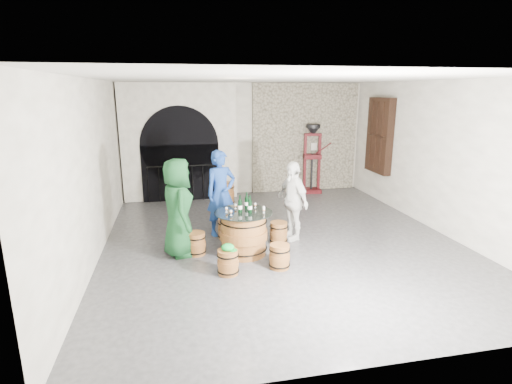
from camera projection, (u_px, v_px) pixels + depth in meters
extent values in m
plane|color=#303033|center=(280.00, 239.00, 8.24)|extent=(8.00, 8.00, 0.00)
plane|color=silver|center=(245.00, 139.00, 11.63)|extent=(8.00, 0.00, 8.00)
plane|color=silver|center=(384.00, 232.00, 4.05)|extent=(8.00, 0.00, 8.00)
plane|color=silver|center=(93.00, 170.00, 7.16)|extent=(0.00, 8.00, 8.00)
plane|color=silver|center=(439.00, 157.00, 8.52)|extent=(0.00, 8.00, 8.00)
plane|color=beige|center=(283.00, 79.00, 7.44)|extent=(8.00, 8.00, 0.00)
cube|color=#A29981|center=(305.00, 138.00, 11.93)|extent=(3.20, 0.12, 3.18)
cube|color=silver|center=(179.00, 142.00, 11.03)|extent=(3.10, 0.50, 3.18)
cube|color=black|center=(181.00, 173.00, 10.98)|extent=(2.10, 0.03, 1.55)
cylinder|color=black|center=(180.00, 145.00, 10.79)|extent=(2.10, 0.03, 2.10)
cylinder|color=black|center=(181.00, 166.00, 10.87)|extent=(1.79, 0.04, 0.04)
cylinder|color=black|center=(148.00, 185.00, 10.81)|extent=(0.02, 0.02, 0.98)
cylinder|color=black|center=(159.00, 185.00, 10.87)|extent=(0.02, 0.02, 0.98)
cylinder|color=black|center=(171.00, 184.00, 10.93)|extent=(0.02, 0.02, 0.98)
cylinder|color=black|center=(182.00, 184.00, 10.99)|extent=(0.02, 0.02, 0.98)
cylinder|color=black|center=(192.00, 183.00, 11.05)|extent=(0.02, 0.02, 0.98)
cylinder|color=black|center=(203.00, 183.00, 11.11)|extent=(0.02, 0.02, 0.98)
cylinder|color=black|center=(214.00, 182.00, 11.16)|extent=(0.02, 0.02, 0.98)
cube|color=black|center=(380.00, 136.00, 10.73)|extent=(0.20, 1.10, 2.00)
cube|color=black|center=(378.00, 136.00, 10.72)|extent=(0.06, 0.88, 1.76)
cube|color=black|center=(379.00, 136.00, 10.73)|extent=(0.22, 0.92, 0.06)
cube|color=black|center=(384.00, 137.00, 10.45)|extent=(0.22, 0.06, 1.80)
cube|color=black|center=(379.00, 136.00, 10.73)|extent=(0.22, 0.06, 1.80)
cube|color=black|center=(374.00, 135.00, 11.00)|extent=(0.22, 0.06, 1.80)
cylinder|color=brown|center=(244.00, 234.00, 7.43)|extent=(0.82, 0.82, 0.78)
cylinder|color=brown|center=(244.00, 234.00, 7.43)|extent=(0.88, 0.88, 0.17)
torus|color=black|center=(244.00, 247.00, 7.49)|extent=(0.88, 0.88, 0.02)
torus|color=black|center=(244.00, 221.00, 7.36)|extent=(0.88, 0.88, 0.02)
cylinder|color=brown|center=(243.00, 214.00, 7.33)|extent=(0.84, 0.84, 0.02)
cylinder|color=black|center=(243.00, 212.00, 7.32)|extent=(1.07, 1.07, 0.01)
cylinder|color=brown|center=(196.00, 244.00, 7.45)|extent=(0.34, 0.34, 0.41)
cylinder|color=brown|center=(196.00, 244.00, 7.45)|extent=(0.36, 0.36, 0.09)
torus|color=black|center=(196.00, 251.00, 7.48)|extent=(0.37, 0.37, 0.02)
torus|color=black|center=(196.00, 237.00, 7.41)|extent=(0.37, 0.37, 0.02)
cylinder|color=brown|center=(196.00, 233.00, 7.39)|extent=(0.34, 0.34, 0.02)
cylinder|color=brown|center=(227.00, 229.00, 8.25)|extent=(0.34, 0.34, 0.41)
cylinder|color=brown|center=(227.00, 229.00, 8.25)|extent=(0.36, 0.36, 0.09)
torus|color=black|center=(227.00, 235.00, 8.29)|extent=(0.37, 0.37, 0.02)
torus|color=black|center=(226.00, 223.00, 8.22)|extent=(0.37, 0.37, 0.02)
cylinder|color=brown|center=(226.00, 219.00, 8.20)|extent=(0.34, 0.34, 0.02)
cylinder|color=brown|center=(279.00, 233.00, 8.02)|extent=(0.34, 0.34, 0.41)
cylinder|color=brown|center=(279.00, 233.00, 8.02)|extent=(0.36, 0.36, 0.09)
torus|color=black|center=(278.00, 239.00, 8.06)|extent=(0.37, 0.37, 0.02)
torus|color=black|center=(279.00, 226.00, 7.99)|extent=(0.37, 0.37, 0.02)
cylinder|color=brown|center=(279.00, 223.00, 7.97)|extent=(0.34, 0.34, 0.02)
cylinder|color=brown|center=(280.00, 257.00, 6.87)|extent=(0.34, 0.34, 0.41)
cylinder|color=brown|center=(280.00, 257.00, 6.87)|extent=(0.36, 0.36, 0.09)
torus|color=black|center=(279.00, 264.00, 6.91)|extent=(0.37, 0.37, 0.02)
torus|color=black|center=(280.00, 249.00, 6.84)|extent=(0.37, 0.37, 0.02)
cylinder|color=brown|center=(280.00, 245.00, 6.82)|extent=(0.34, 0.34, 0.02)
cylinder|color=brown|center=(228.00, 263.00, 6.64)|extent=(0.34, 0.34, 0.41)
cylinder|color=brown|center=(228.00, 263.00, 6.64)|extent=(0.36, 0.36, 0.09)
torus|color=black|center=(228.00, 270.00, 6.68)|extent=(0.37, 0.37, 0.02)
torus|color=black|center=(228.00, 255.00, 6.61)|extent=(0.37, 0.37, 0.02)
cylinder|color=brown|center=(228.00, 251.00, 6.59)|extent=(0.34, 0.34, 0.02)
ellipsoid|color=#0C8E2B|center=(228.00, 247.00, 6.57)|extent=(0.21, 0.21, 0.12)
cylinder|color=#0C8E2B|center=(233.00, 250.00, 6.57)|extent=(0.14, 0.14, 0.01)
imported|color=#103C1B|center=(178.00, 208.00, 7.26)|extent=(0.70, 0.97, 1.82)
imported|color=navy|center=(221.00, 193.00, 8.32)|extent=(0.77, 0.63, 1.81)
imported|color=silver|center=(292.00, 201.00, 8.10)|extent=(0.67, 1.03, 1.62)
cylinder|color=black|center=(240.00, 207.00, 7.26)|extent=(0.07, 0.07, 0.22)
cylinder|color=white|center=(240.00, 207.00, 7.27)|extent=(0.08, 0.08, 0.06)
cone|color=black|center=(240.00, 200.00, 7.23)|extent=(0.07, 0.07, 0.05)
cylinder|color=black|center=(240.00, 197.00, 7.22)|extent=(0.03, 0.03, 0.07)
cylinder|color=black|center=(250.00, 207.00, 7.25)|extent=(0.07, 0.07, 0.22)
cylinder|color=white|center=(250.00, 207.00, 7.25)|extent=(0.08, 0.08, 0.06)
cone|color=black|center=(250.00, 200.00, 7.21)|extent=(0.07, 0.07, 0.05)
cylinder|color=black|center=(250.00, 197.00, 7.20)|extent=(0.03, 0.03, 0.07)
cylinder|color=black|center=(247.00, 203.00, 7.49)|extent=(0.07, 0.07, 0.22)
cylinder|color=white|center=(247.00, 204.00, 7.49)|extent=(0.08, 0.08, 0.06)
cone|color=black|center=(247.00, 197.00, 7.46)|extent=(0.07, 0.07, 0.05)
cylinder|color=black|center=(247.00, 194.00, 7.45)|extent=(0.03, 0.03, 0.07)
cylinder|color=brown|center=(226.00, 194.00, 10.63)|extent=(0.42, 0.42, 0.60)
cylinder|color=brown|center=(226.00, 194.00, 10.63)|extent=(0.45, 0.45, 0.13)
torus|color=black|center=(226.00, 202.00, 10.68)|extent=(0.46, 0.46, 0.02)
torus|color=black|center=(226.00, 187.00, 10.58)|extent=(0.46, 0.46, 0.02)
cylinder|color=brown|center=(226.00, 183.00, 10.55)|extent=(0.43, 0.43, 0.02)
cube|color=#480C11|center=(311.00, 190.00, 12.03)|extent=(0.61, 0.52, 0.11)
cube|color=#480C11|center=(312.00, 156.00, 11.77)|extent=(0.54, 0.39, 0.13)
cube|color=#480C11|center=(313.00, 135.00, 11.61)|extent=(0.52, 0.19, 0.07)
cylinder|color=black|center=(312.00, 171.00, 11.88)|extent=(0.06, 0.06, 1.07)
cylinder|color=black|center=(313.00, 126.00, 11.55)|extent=(0.41, 0.41, 0.10)
cone|color=black|center=(313.00, 131.00, 11.58)|extent=(0.41, 0.41, 0.21)
cube|color=#480C11|center=(305.00, 163.00, 11.80)|extent=(0.08, 0.08, 1.71)
cube|color=#480C11|center=(319.00, 162.00, 11.83)|extent=(0.08, 0.08, 1.71)
cylinder|color=#480C11|center=(324.00, 148.00, 11.69)|extent=(0.46, 0.10, 0.33)
cube|color=silver|center=(313.00, 146.00, 11.96)|extent=(0.18, 0.10, 0.22)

